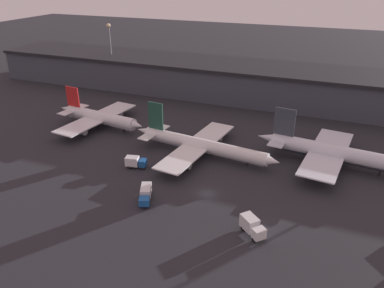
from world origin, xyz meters
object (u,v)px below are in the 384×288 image
(airplane_2, at_px, (332,153))
(service_vehicle_3, at_px, (252,226))
(airplane_1, at_px, (201,145))
(service_vehicle_2, at_px, (135,162))
(service_vehicle_0, at_px, (146,194))
(airplane_0, at_px, (99,117))

(airplane_2, distance_m, service_vehicle_3, 39.82)
(airplane_1, bearing_deg, service_vehicle_2, -129.37)
(airplane_2, bearing_deg, service_vehicle_0, -132.27)
(airplane_0, height_order, service_vehicle_0, airplane_0)
(airplane_0, relative_size, service_vehicle_0, 4.52)
(airplane_2, bearing_deg, airplane_1, -160.87)
(airplane_2, height_order, service_vehicle_3, airplane_2)
(airplane_2, xyz_separation_m, service_vehicle_3, (-13.53, -37.40, -1.85))
(airplane_0, height_order, airplane_2, airplane_2)
(airplane_1, relative_size, airplane_2, 1.06)
(airplane_0, relative_size, airplane_2, 0.83)
(airplane_1, distance_m, airplane_2, 36.41)
(airplane_1, xyz_separation_m, service_vehicle_0, (-4.28, -26.66, -1.58))
(service_vehicle_2, xyz_separation_m, service_vehicle_3, (36.44, -16.10, 0.21))
(airplane_0, relative_size, service_vehicle_3, 5.68)
(airplane_0, xyz_separation_m, service_vehicle_3, (62.16, -37.19, -1.50))
(service_vehicle_2, bearing_deg, airplane_2, 10.61)
(airplane_0, distance_m, airplane_2, 75.69)
(airplane_0, distance_m, service_vehicle_2, 33.30)
(airplane_0, bearing_deg, service_vehicle_2, -32.31)
(airplane_2, distance_m, service_vehicle_0, 52.63)
(service_vehicle_0, xyz_separation_m, service_vehicle_2, (-10.10, 12.98, 0.11))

